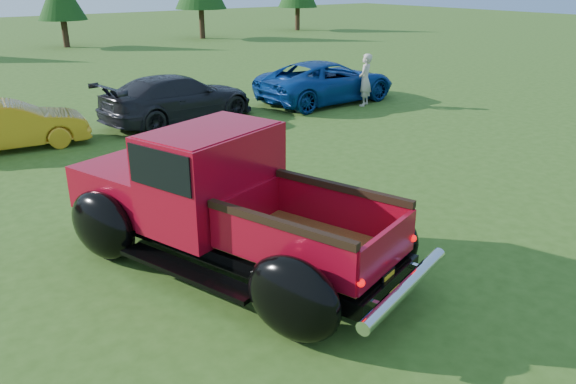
% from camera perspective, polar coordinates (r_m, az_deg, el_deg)
% --- Properties ---
extents(ground, '(120.00, 120.00, 0.00)m').
position_cam_1_polar(ground, '(8.29, -2.12, -8.53)').
color(ground, '#2F4F16').
rests_on(ground, ground).
extents(pickup_truck, '(3.92, 5.90, 2.06)m').
position_cam_1_polar(pickup_truck, '(8.49, -7.62, -0.67)').
color(pickup_truck, black).
rests_on(pickup_truck, ground).
extents(show_car_yellow, '(3.82, 1.74, 1.22)m').
position_cam_1_polar(show_car_yellow, '(15.69, -26.47, 6.09)').
color(show_car_yellow, '#C48D1A').
rests_on(show_car_yellow, ground).
extents(show_car_grey, '(4.96, 2.55, 1.38)m').
position_cam_1_polar(show_car_grey, '(17.19, -11.09, 9.34)').
color(show_car_grey, black).
rests_on(show_car_grey, ground).
extents(show_car_blue, '(5.05, 2.37, 1.39)m').
position_cam_1_polar(show_car_blue, '(19.59, 3.96, 11.14)').
color(show_car_blue, navy).
rests_on(show_car_blue, ground).
extents(spectator, '(0.74, 0.67, 1.71)m').
position_cam_1_polar(spectator, '(19.09, 7.83, 11.21)').
color(spectator, '#BBB0A2').
rests_on(spectator, ground).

